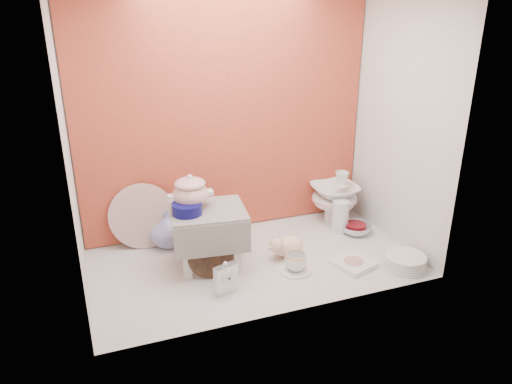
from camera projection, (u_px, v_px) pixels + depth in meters
ground at (254, 262)px, 2.82m from camera, size 1.80×1.80×0.00m
niche_shell at (242, 93)px, 2.62m from camera, size 1.86×1.03×1.53m
step_stool at (209, 238)px, 2.73m from camera, size 0.44×0.39×0.34m
soup_tureen at (190, 191)px, 2.65m from camera, size 0.31×0.31×0.19m
cobalt_bowl at (187, 208)px, 2.60m from camera, size 0.17×0.17×0.06m
floral_platter at (142, 216)px, 2.93m from camera, size 0.40×0.15×0.39m
blue_white_vase at (167, 229)px, 2.96m from camera, size 0.26×0.26×0.22m
lacquer_tray at (210, 257)px, 2.63m from camera, size 0.25×0.09×0.24m
mantel_clock at (226, 277)px, 2.50m from camera, size 0.13×0.08×0.18m
plush_pig at (288, 246)px, 2.85m from camera, size 0.25×0.19×0.13m
teacup_saucer at (295, 270)px, 2.72m from camera, size 0.19×0.19×0.01m
gold_rim_teacup at (296, 262)px, 2.70m from camera, size 0.14×0.14×0.10m
lattice_dish at (353, 263)px, 2.78m from camera, size 0.25×0.25×0.03m
dinner_plate_stack at (405, 261)px, 2.75m from camera, size 0.28×0.28×0.07m
crystal_bowl at (356, 229)px, 3.14m from camera, size 0.24×0.24×0.06m
clear_glass_vase at (340, 216)px, 3.14m from camera, size 0.12×0.12×0.21m
porcelain_tower at (334, 197)px, 3.27m from camera, size 0.40×0.40×0.34m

